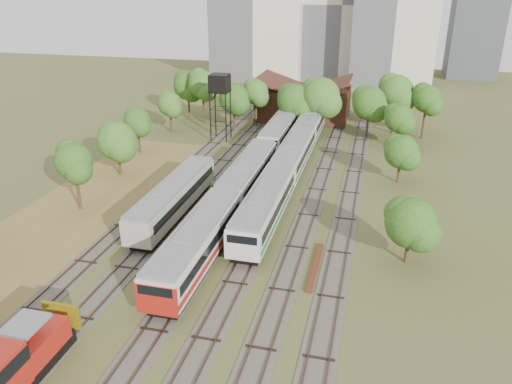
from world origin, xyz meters
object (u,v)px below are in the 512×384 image
(railcar_red_set, at_px, (226,204))
(shunter_locomotive, at_px, (14,361))
(railcar_green_set, at_px, (294,154))
(water_tower, at_px, (220,85))

(railcar_red_set, bearing_deg, shunter_locomotive, -103.60)
(railcar_red_set, height_order, shunter_locomotive, railcar_red_set)
(railcar_red_set, relative_size, railcar_green_set, 0.66)
(shunter_locomotive, bearing_deg, water_tower, 93.93)
(railcar_red_set, height_order, water_tower, water_tower)
(railcar_red_set, bearing_deg, railcar_green_set, 77.20)
(railcar_green_set, bearing_deg, water_tower, 142.16)
(railcar_green_set, relative_size, shunter_locomotive, 6.43)
(railcar_green_set, height_order, shunter_locomotive, railcar_green_set)
(water_tower, bearing_deg, railcar_green_set, -37.84)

